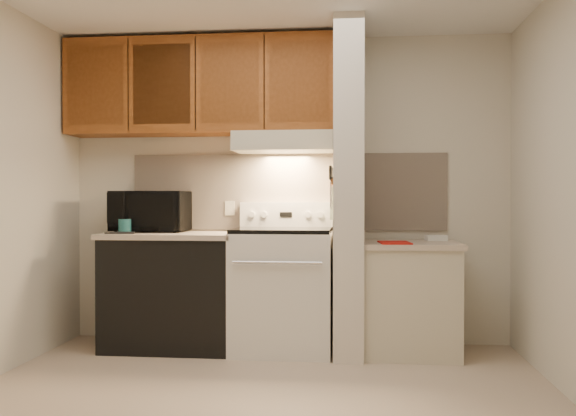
# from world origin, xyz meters

# --- Properties ---
(floor) EXTENTS (3.60, 3.60, 0.00)m
(floor) POSITION_xyz_m (0.00, 0.00, 0.00)
(floor) COLOR #C4AC94
(floor) RESTS_ON ground
(wall_back) EXTENTS (3.60, 2.50, 0.02)m
(wall_back) POSITION_xyz_m (0.00, 1.50, 1.25)
(wall_back) COLOR beige
(wall_back) RESTS_ON floor
(backsplash) EXTENTS (2.60, 0.02, 0.63)m
(backsplash) POSITION_xyz_m (0.00, 1.49, 1.24)
(backsplash) COLOR beige
(backsplash) RESTS_ON wall_back
(range_body) EXTENTS (0.76, 0.65, 0.92)m
(range_body) POSITION_xyz_m (0.00, 1.16, 0.46)
(range_body) COLOR silver
(range_body) RESTS_ON floor
(oven_window) EXTENTS (0.50, 0.01, 0.30)m
(oven_window) POSITION_xyz_m (0.00, 0.84, 0.50)
(oven_window) COLOR black
(oven_window) RESTS_ON range_body
(oven_handle) EXTENTS (0.65, 0.02, 0.02)m
(oven_handle) POSITION_xyz_m (0.00, 0.80, 0.72)
(oven_handle) COLOR silver
(oven_handle) RESTS_ON range_body
(cooktop) EXTENTS (0.74, 0.64, 0.03)m
(cooktop) POSITION_xyz_m (0.00, 1.16, 0.94)
(cooktop) COLOR black
(cooktop) RESTS_ON range_body
(range_backguard) EXTENTS (0.76, 0.08, 0.20)m
(range_backguard) POSITION_xyz_m (0.00, 1.44, 1.05)
(range_backguard) COLOR silver
(range_backguard) RESTS_ON range_body
(range_display) EXTENTS (0.10, 0.01, 0.04)m
(range_display) POSITION_xyz_m (0.00, 1.40, 1.05)
(range_display) COLOR black
(range_display) RESTS_ON range_backguard
(range_knob_left_outer) EXTENTS (0.05, 0.02, 0.05)m
(range_knob_left_outer) POSITION_xyz_m (-0.28, 1.40, 1.05)
(range_knob_left_outer) COLOR silver
(range_knob_left_outer) RESTS_ON range_backguard
(range_knob_left_inner) EXTENTS (0.05, 0.02, 0.05)m
(range_knob_left_inner) POSITION_xyz_m (-0.18, 1.40, 1.05)
(range_knob_left_inner) COLOR silver
(range_knob_left_inner) RESTS_ON range_backguard
(range_knob_right_inner) EXTENTS (0.05, 0.02, 0.05)m
(range_knob_right_inner) POSITION_xyz_m (0.18, 1.40, 1.05)
(range_knob_right_inner) COLOR silver
(range_knob_right_inner) RESTS_ON range_backguard
(range_knob_right_outer) EXTENTS (0.05, 0.02, 0.05)m
(range_knob_right_outer) POSITION_xyz_m (0.28, 1.40, 1.05)
(range_knob_right_outer) COLOR silver
(range_knob_right_outer) RESTS_ON range_backguard
(dishwasher_front) EXTENTS (1.00, 0.63, 0.87)m
(dishwasher_front) POSITION_xyz_m (-0.88, 1.17, 0.43)
(dishwasher_front) COLOR black
(dishwasher_front) RESTS_ON floor
(left_countertop) EXTENTS (1.04, 0.67, 0.04)m
(left_countertop) POSITION_xyz_m (-0.88, 1.17, 0.89)
(left_countertop) COLOR #BEAB97
(left_countertop) RESTS_ON dishwasher_front
(spoon_rest) EXTENTS (0.23, 0.11, 0.01)m
(spoon_rest) POSITION_xyz_m (-1.23, 0.97, 0.92)
(spoon_rest) COLOR black
(spoon_rest) RESTS_ON left_countertop
(teal_jar) EXTENTS (0.13, 0.13, 0.11)m
(teal_jar) POSITION_xyz_m (-1.23, 1.06, 0.97)
(teal_jar) COLOR #206063
(teal_jar) RESTS_ON left_countertop
(outlet) EXTENTS (0.08, 0.01, 0.12)m
(outlet) POSITION_xyz_m (-0.48, 1.48, 1.10)
(outlet) COLOR beige
(outlet) RESTS_ON backsplash
(microwave) EXTENTS (0.60, 0.41, 0.33)m
(microwave) POSITION_xyz_m (-1.10, 1.31, 1.08)
(microwave) COLOR black
(microwave) RESTS_ON left_countertop
(partition_pillar) EXTENTS (0.22, 0.70, 2.50)m
(partition_pillar) POSITION_xyz_m (0.51, 1.15, 1.25)
(partition_pillar) COLOR beige
(partition_pillar) RESTS_ON floor
(pillar_trim) EXTENTS (0.01, 0.70, 0.04)m
(pillar_trim) POSITION_xyz_m (0.39, 1.15, 1.30)
(pillar_trim) COLOR brown
(pillar_trim) RESTS_ON partition_pillar
(knife_strip) EXTENTS (0.02, 0.42, 0.04)m
(knife_strip) POSITION_xyz_m (0.39, 1.10, 1.32)
(knife_strip) COLOR black
(knife_strip) RESTS_ON partition_pillar
(knife_blade_a) EXTENTS (0.01, 0.03, 0.16)m
(knife_blade_a) POSITION_xyz_m (0.38, 0.94, 1.22)
(knife_blade_a) COLOR silver
(knife_blade_a) RESTS_ON knife_strip
(knife_handle_a) EXTENTS (0.02, 0.02, 0.10)m
(knife_handle_a) POSITION_xyz_m (0.38, 0.93, 1.37)
(knife_handle_a) COLOR black
(knife_handle_a) RESTS_ON knife_strip
(knife_blade_b) EXTENTS (0.01, 0.04, 0.18)m
(knife_blade_b) POSITION_xyz_m (0.38, 1.01, 1.21)
(knife_blade_b) COLOR silver
(knife_blade_b) RESTS_ON knife_strip
(knife_handle_b) EXTENTS (0.02, 0.02, 0.10)m
(knife_handle_b) POSITION_xyz_m (0.38, 1.03, 1.37)
(knife_handle_b) COLOR black
(knife_handle_b) RESTS_ON knife_strip
(knife_blade_c) EXTENTS (0.01, 0.04, 0.20)m
(knife_blade_c) POSITION_xyz_m (0.38, 1.10, 1.20)
(knife_blade_c) COLOR silver
(knife_blade_c) RESTS_ON knife_strip
(knife_handle_c) EXTENTS (0.02, 0.02, 0.10)m
(knife_handle_c) POSITION_xyz_m (0.38, 1.10, 1.37)
(knife_handle_c) COLOR black
(knife_handle_c) RESTS_ON knife_strip
(knife_blade_d) EXTENTS (0.01, 0.04, 0.16)m
(knife_blade_d) POSITION_xyz_m (0.38, 1.17, 1.22)
(knife_blade_d) COLOR silver
(knife_blade_d) RESTS_ON knife_strip
(knife_handle_d) EXTENTS (0.02, 0.02, 0.10)m
(knife_handle_d) POSITION_xyz_m (0.38, 1.17, 1.37)
(knife_handle_d) COLOR black
(knife_handle_d) RESTS_ON knife_strip
(knife_blade_e) EXTENTS (0.01, 0.04, 0.18)m
(knife_blade_e) POSITION_xyz_m (0.38, 1.27, 1.21)
(knife_blade_e) COLOR silver
(knife_blade_e) RESTS_ON knife_strip
(knife_handle_e) EXTENTS (0.02, 0.02, 0.10)m
(knife_handle_e) POSITION_xyz_m (0.38, 1.27, 1.37)
(knife_handle_e) COLOR black
(knife_handle_e) RESTS_ON knife_strip
(oven_mitt) EXTENTS (0.03, 0.11, 0.26)m
(oven_mitt) POSITION_xyz_m (0.38, 1.32, 1.14)
(oven_mitt) COLOR gray
(oven_mitt) RESTS_ON partition_pillar
(right_cab_base) EXTENTS (0.70, 0.60, 0.81)m
(right_cab_base) POSITION_xyz_m (0.97, 1.15, 0.40)
(right_cab_base) COLOR beige
(right_cab_base) RESTS_ON floor
(right_countertop) EXTENTS (0.74, 0.64, 0.04)m
(right_countertop) POSITION_xyz_m (0.97, 1.15, 0.83)
(right_countertop) COLOR #BEAB97
(right_countertop) RESTS_ON right_cab_base
(red_folder) EXTENTS (0.24, 0.31, 0.01)m
(red_folder) POSITION_xyz_m (0.85, 1.00, 0.85)
(red_folder) COLOR #B5130C
(red_folder) RESTS_ON right_countertop
(white_box) EXTENTS (0.17, 0.13, 0.04)m
(white_box) POSITION_xyz_m (1.19, 1.33, 0.87)
(white_box) COLOR white
(white_box) RESTS_ON right_countertop
(range_hood) EXTENTS (0.78, 0.44, 0.15)m
(range_hood) POSITION_xyz_m (0.00, 1.28, 1.62)
(range_hood) COLOR beige
(range_hood) RESTS_ON upper_cabinets
(hood_lip) EXTENTS (0.78, 0.04, 0.06)m
(hood_lip) POSITION_xyz_m (0.00, 1.07, 1.58)
(hood_lip) COLOR beige
(hood_lip) RESTS_ON range_hood
(upper_cabinets) EXTENTS (2.18, 0.33, 0.77)m
(upper_cabinets) POSITION_xyz_m (-0.69, 1.32, 2.08)
(upper_cabinets) COLOR brown
(upper_cabinets) RESTS_ON wall_back
(cab_door_a) EXTENTS (0.46, 0.01, 0.63)m
(cab_door_a) POSITION_xyz_m (-1.51, 1.17, 2.08)
(cab_door_a) COLOR brown
(cab_door_a) RESTS_ON upper_cabinets
(cab_gap_a) EXTENTS (0.01, 0.01, 0.73)m
(cab_gap_a) POSITION_xyz_m (-1.23, 1.16, 2.08)
(cab_gap_a) COLOR black
(cab_gap_a) RESTS_ON upper_cabinets
(cab_door_b) EXTENTS (0.46, 0.01, 0.63)m
(cab_door_b) POSITION_xyz_m (-0.96, 1.17, 2.08)
(cab_door_b) COLOR brown
(cab_door_b) RESTS_ON upper_cabinets
(cab_gap_b) EXTENTS (0.01, 0.01, 0.73)m
(cab_gap_b) POSITION_xyz_m (-0.69, 1.16, 2.08)
(cab_gap_b) COLOR black
(cab_gap_b) RESTS_ON upper_cabinets
(cab_door_c) EXTENTS (0.46, 0.01, 0.63)m
(cab_door_c) POSITION_xyz_m (-0.42, 1.17, 2.08)
(cab_door_c) COLOR brown
(cab_door_c) RESTS_ON upper_cabinets
(cab_gap_c) EXTENTS (0.01, 0.01, 0.73)m
(cab_gap_c) POSITION_xyz_m (-0.14, 1.16, 2.08)
(cab_gap_c) COLOR black
(cab_gap_c) RESTS_ON upper_cabinets
(cab_door_d) EXTENTS (0.46, 0.01, 0.63)m
(cab_door_d) POSITION_xyz_m (0.13, 1.17, 2.08)
(cab_door_d) COLOR brown
(cab_door_d) RESTS_ON upper_cabinets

